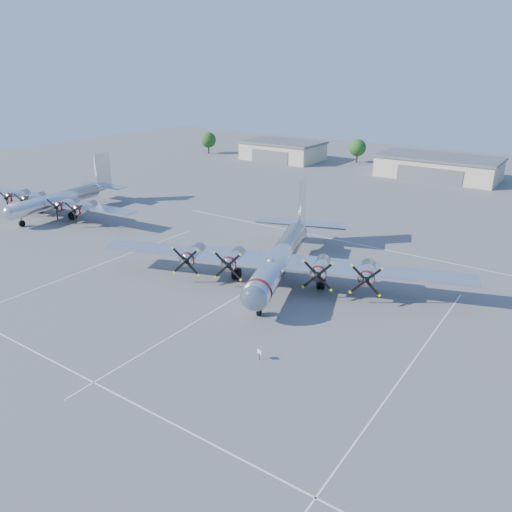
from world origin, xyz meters
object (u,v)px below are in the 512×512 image
Objects in this scene: main_bomber_b29 at (281,278)px; tree_far_west at (208,140)px; hangar_west at (283,150)px; info_placard at (259,353)px; bomber_west at (63,214)px; tree_west at (357,148)px; hangar_center at (438,167)px.

tree_far_west is at bearing 116.13° from main_bomber_b29.
info_placard is at bearing -59.35° from hangar_west.
hangar_west is at bearing 81.58° from bomber_west.
hangar_west is at bearing -158.11° from tree_west.
tree_far_west is at bearing 101.70° from bomber_west.
bomber_west is at bearing 177.54° from info_placard.
tree_far_west is 0.18× the size of bomber_west.
hangar_west is 25.36m from tree_far_west.
hangar_center is at bearing 71.95° from main_bomber_b29.
hangar_west reaches higher than main_bomber_b29.
tree_west is 0.14× the size of main_bomber_b29.
tree_west is 6.30× the size of info_placard.
hangar_west is 0.48× the size of main_bomber_b29.
bomber_west is (-48.22, -72.69, -2.71)m from hangar_center.
hangar_west is 45.00m from hangar_center.
tree_west is at bearing 125.61° from info_placard.
tree_far_west is (-70.00, -3.96, 1.51)m from hangar_center.
bomber_west is 35.63× the size of info_placard.
hangar_center is 93.21m from info_placard.
info_placard is at bearing -24.84° from bomber_west.
tree_far_west reaches higher than info_placard.
main_bomber_b29 is at bearing -89.03° from hangar_center.
bomber_west is at bearing -92.54° from hangar_west.
main_bomber_b29 is 44.54× the size of info_placard.
bomber_west is at bearing -106.05° from tree_west.
tree_far_west is 119.43m from info_placard.
hangar_west reaches higher than bomber_west.
tree_west reaches higher than hangar_west.
info_placard is (79.91, -88.70, -3.48)m from tree_far_west.
hangar_west reaches higher than info_placard.
info_placard is (58.13, -19.97, 0.74)m from bomber_west.
tree_west is at bearing 88.56° from main_bomber_b29.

